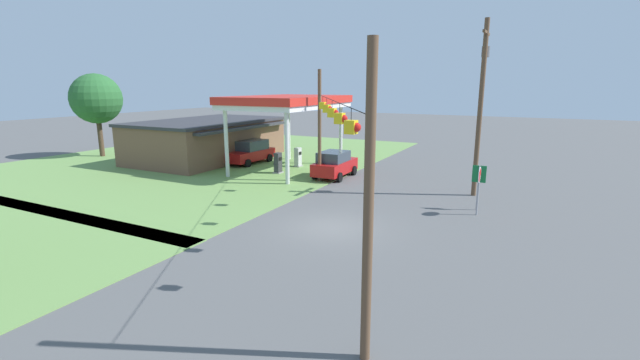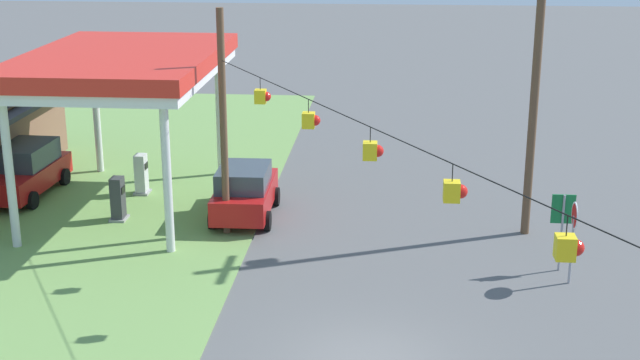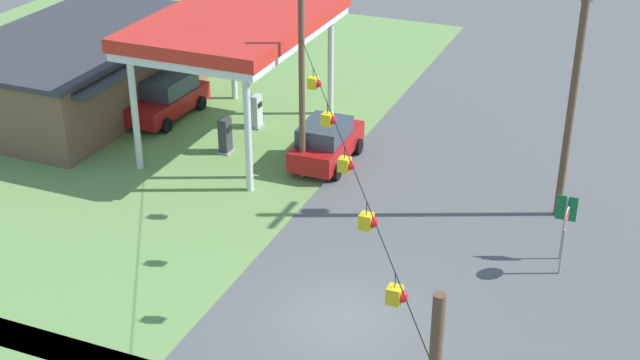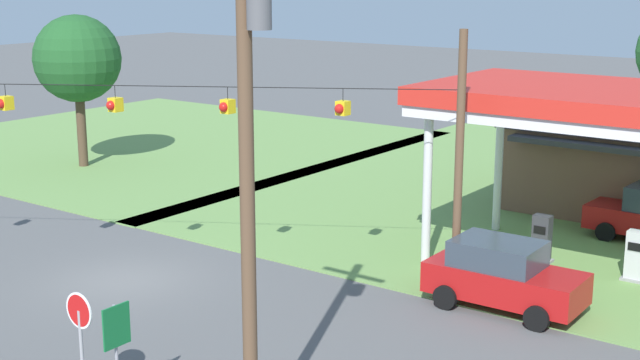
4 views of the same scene
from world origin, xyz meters
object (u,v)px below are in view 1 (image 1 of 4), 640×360
Objects in this scene: car_at_pumps_rear at (251,152)px; gas_station_store at (208,140)px; fuel_pump_near at (278,164)px; fuel_pump_far at (298,158)px; gas_station_canopy at (287,103)px; stop_sign_roadside at (479,180)px; tree_behind_station at (96,99)px; utility_pole_main at (481,100)px; route_sign at (479,178)px; car_at_pumps_front at (335,164)px.

gas_station_store is at bearing -88.00° from car_at_pumps_rear.
car_at_pumps_rear is at bearing 60.30° from fuel_pump_near.
fuel_pump_near is at bearing 180.00° from fuel_pump_far.
stop_sign_roadside is at bearing -110.89° from gas_station_canopy.
gas_station_store is 24.72m from stop_sign_roadside.
gas_station_store is at bearing -70.45° from tree_behind_station.
gas_station_store reaches higher than fuel_pump_near.
utility_pole_main is at bearing -88.36° from tree_behind_station.
stop_sign_roadside reaches higher than fuel_pump_near.
route_sign is 0.32× the size of tree_behind_station.
car_at_pumps_front is at bearing 85.83° from utility_pole_main.
fuel_pump_near is 1.00× the size of fuel_pump_far.
route_sign is at bearing -102.23° from fuel_pump_near.
gas_station_canopy is at bearing 83.97° from utility_pole_main.
utility_pole_main reaches higher than stop_sign_roadside.
car_at_pumps_rear is at bearing -109.16° from stop_sign_roadside.
stop_sign_roadside reaches higher than fuel_pump_far.
fuel_pump_near is at bearing 89.98° from utility_pole_main.
car_at_pumps_rear is at bearing 77.45° from car_at_pumps_front.
route_sign is (-3.87, -10.26, 0.74)m from car_at_pumps_front.
tree_behind_station is (-3.90, 18.79, 4.53)m from fuel_pump_far.
fuel_pump_far is 15.88m from route_sign.
gas_station_canopy reaches higher than fuel_pump_near.
fuel_pump_near is 14.99m from route_sign.
fuel_pump_far is 0.33× the size of car_at_pumps_rear.
tree_behind_station reaches higher than stop_sign_roadside.
gas_station_canopy is 2.05× the size of car_at_pumps_rear.
gas_station_canopy is 1.31× the size of tree_behind_station.
route_sign reaches higher than car_at_pumps_front.
utility_pole_main reaches higher than fuel_pump_far.
car_at_pumps_front is (-1.82, -13.40, -0.79)m from gas_station_store.
gas_station_canopy is at bearing -82.66° from tree_behind_station.
tree_behind_station is (-2.42, 18.79, 0.09)m from gas_station_canopy.
car_at_pumps_rear is 2.00× the size of route_sign.
car_at_pumps_rear is at bearing 96.16° from fuel_pump_far.
car_at_pumps_rear is at bearing -76.64° from tree_behind_station.
utility_pole_main reaches higher than fuel_pump_near.
fuel_pump_far is at bearing 67.27° from route_sign.
utility_pole_main reaches higher than gas_station_canopy.
gas_station_canopy is 6.13m from car_at_pumps_rear.
fuel_pump_far is at bearing -87.24° from gas_station_store.
gas_station_store reaches higher than car_at_pumps_front.
stop_sign_roadside is (-6.64, -19.12, 0.82)m from car_at_pumps_rear.
fuel_pump_near is at bearing -87.13° from tree_behind_station.
gas_station_canopy is at bearing -110.89° from stop_sign_roadside.
car_at_pumps_front reaches higher than fuel_pump_far.
car_at_pumps_rear is 15.44m from tree_behind_station.
car_at_pumps_front is at bearing -97.73° from gas_station_store.
utility_pole_main reaches higher than car_at_pumps_front.
tree_behind_station is (-1.64, 23.15, 4.30)m from car_at_pumps_front.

